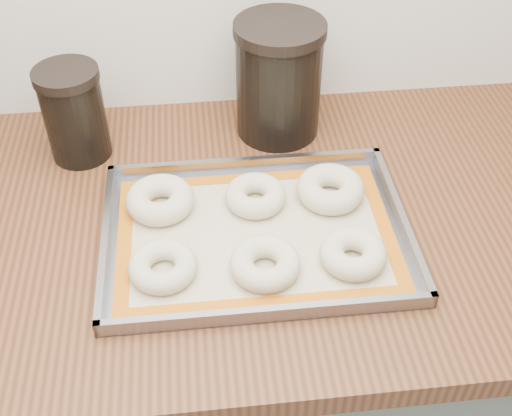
{
  "coord_description": "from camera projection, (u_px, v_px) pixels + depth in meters",
  "views": [
    {
      "loc": [
        0.1,
        0.93,
        1.6
      ],
      "look_at": [
        0.18,
        1.62,
        0.96
      ],
      "focal_mm": 45.0,
      "sensor_mm": 36.0,
      "label": 1
    }
  ],
  "objects": [
    {
      "name": "canister_right",
      "position": [
        279.0,
        79.0,
        1.12
      ],
      "size": [
        0.16,
        0.16,
        0.21
      ],
      "color": "black",
      "rests_on": "countertop"
    },
    {
      "name": "bagel_back_mid",
      "position": [
        255.0,
        196.0,
        1.02
      ],
      "size": [
        0.11,
        0.11,
        0.03
      ],
      "primitive_type": "torus",
      "rotation": [
        0.0,
        0.0,
        0.17
      ],
      "color": "beige",
      "rests_on": "baking_mat"
    },
    {
      "name": "bagel_front_mid",
      "position": [
        265.0,
        263.0,
        0.91
      ],
      "size": [
        0.13,
        0.13,
        0.03
      ],
      "primitive_type": "torus",
      "rotation": [
        0.0,
        0.0,
        -0.27
      ],
      "color": "beige",
      "rests_on": "baking_mat"
    },
    {
      "name": "canister_mid",
      "position": [
        74.0,
        113.0,
        1.08
      ],
      "size": [
        0.11,
        0.11,
        0.17
      ],
      "color": "black",
      "rests_on": "countertop"
    },
    {
      "name": "baking_tray",
      "position": [
        256.0,
        234.0,
        0.98
      ],
      "size": [
        0.46,
        0.33,
        0.03
      ],
      "rotation": [
        0.0,
        0.0,
        -0.0
      ],
      "color": "gray",
      "rests_on": "countertop"
    },
    {
      "name": "cabinet",
      "position": [
        168.0,
        384.0,
        1.33
      ],
      "size": [
        3.0,
        0.65,
        0.86
      ],
      "primitive_type": "cube",
      "color": "#5B685B",
      "rests_on": "floor"
    },
    {
      "name": "bagel_back_left",
      "position": [
        160.0,
        200.0,
        1.01
      ],
      "size": [
        0.13,
        0.13,
        0.04
      ],
      "primitive_type": "torus",
      "rotation": [
        0.0,
        0.0,
        0.3
      ],
      "color": "beige",
      "rests_on": "baking_mat"
    },
    {
      "name": "baking_mat",
      "position": [
        256.0,
        235.0,
        0.98
      ],
      "size": [
        0.42,
        0.29,
        0.0
      ],
      "rotation": [
        0.0,
        0.0,
        -0.0
      ],
      "color": "#C6B793",
      "rests_on": "baking_tray"
    },
    {
      "name": "countertop",
      "position": [
        142.0,
        229.0,
        1.02
      ],
      "size": [
        3.06,
        0.68,
        0.04
      ],
      "primitive_type": "cube",
      "color": "brown",
      "rests_on": "cabinet"
    },
    {
      "name": "bagel_front_right",
      "position": [
        353.0,
        254.0,
        0.92
      ],
      "size": [
        0.11,
        0.11,
        0.04
      ],
      "primitive_type": "torus",
      "rotation": [
        0.0,
        0.0,
        0.09
      ],
      "color": "beige",
      "rests_on": "baking_mat"
    },
    {
      "name": "bagel_front_left",
      "position": [
        163.0,
        266.0,
        0.91
      ],
      "size": [
        0.12,
        0.12,
        0.03
      ],
      "primitive_type": "torus",
      "rotation": [
        0.0,
        0.0,
        0.26
      ],
      "color": "beige",
      "rests_on": "baking_mat"
    },
    {
      "name": "bagel_back_right",
      "position": [
        330.0,
        189.0,
        1.03
      ],
      "size": [
        0.12,
        0.12,
        0.04
      ],
      "primitive_type": "torus",
      "rotation": [
        0.0,
        0.0,
        0.12
      ],
      "color": "beige",
      "rests_on": "baking_mat"
    }
  ]
}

